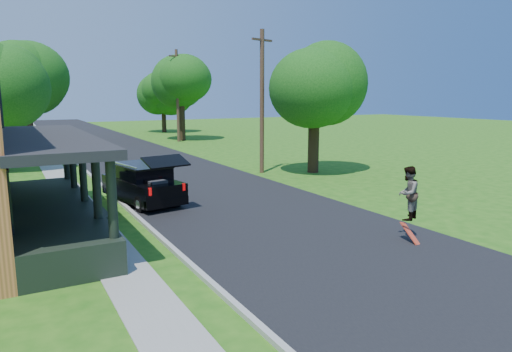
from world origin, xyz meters
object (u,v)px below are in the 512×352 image
black_suv (143,183)px  tree_right_near (314,75)px  utility_pole_near (262,100)px  skateboarder (408,193)px

black_suv → tree_right_near: size_ratio=0.59×
tree_right_near → utility_pole_near: 3.21m
tree_right_near → utility_pole_near: (-2.61, 1.24, -1.40)m
skateboarder → tree_right_near: bearing=-137.6°
tree_right_near → utility_pole_near: tree_right_near is taller
skateboarder → tree_right_near: 13.19m
skateboarder → utility_pole_near: size_ratio=0.21×
skateboarder → tree_right_near: (4.85, 11.59, 4.02)m
utility_pole_near → skateboarder: bearing=-116.9°
skateboarder → utility_pole_near: bearing=-124.8°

